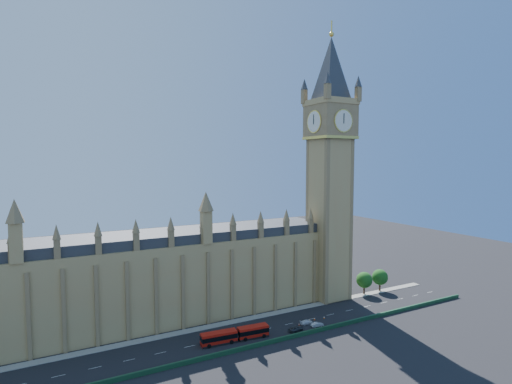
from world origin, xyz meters
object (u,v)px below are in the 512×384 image
car_grey (296,329)px  car_silver (317,324)px  red_bus (235,335)px  car_white (307,322)px

car_grey → car_silver: bearing=-96.5°
red_bus → car_silver: (26.17, -2.91, -1.12)m
car_grey → car_white: car_grey is taller
red_bus → car_grey: 18.75m
red_bus → car_grey: red_bus is taller
car_white → red_bus: bearing=90.0°
red_bus → car_grey: (18.53, -2.65, -0.96)m
car_silver → car_white: 3.57m
red_bus → car_white: (24.39, 0.19, -1.15)m
red_bus → car_white: red_bus is taller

